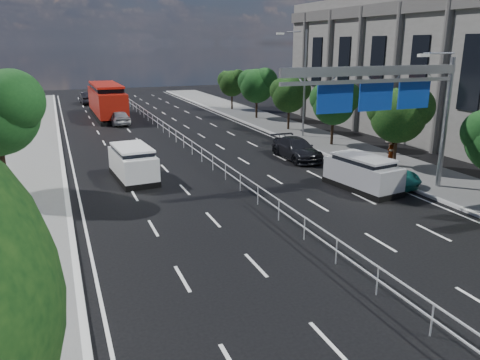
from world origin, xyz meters
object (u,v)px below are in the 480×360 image
silver_minivan (362,173)px  parked_car_dark (296,149)px  white_minivan (133,163)px  pedestrian_a (391,152)px  parked_car_teal (380,172)px  pedestrian_b (391,143)px  red_bus (107,100)px  overhead_gantry (390,90)px  near_car_silver (118,117)px  near_car_dark (87,98)px

silver_minivan → parked_car_dark: size_ratio=0.95×
white_minivan → pedestrian_a: size_ratio=2.80×
parked_car_teal → pedestrian_b: (5.23, 5.62, 0.25)m
red_bus → pedestrian_b: 31.66m
overhead_gantry → near_car_silver: (-9.98, 28.77, -4.86)m
white_minivan → red_bus: 26.18m
near_car_dark → parked_car_teal: near_car_dark is taller
near_car_dark → near_car_silver: bearing=92.2°
near_car_silver → white_minivan: bearing=77.9°
pedestrian_a → near_car_dark: bearing=-87.5°
near_car_silver → parked_car_dark: 21.93m
near_car_dark → parked_car_dark: near_car_dark is taller
red_bus → parked_car_dark: 27.10m
red_bus → near_car_silver: size_ratio=2.83×
overhead_gantry → near_car_silver: size_ratio=2.35×
overhead_gantry → red_bus: overhead_gantry is taller
silver_minivan → parked_car_teal: size_ratio=0.97×
silver_minivan → parked_car_teal: (1.67, 0.54, -0.25)m
parked_car_dark → pedestrian_a: pedestrian_a is taller
overhead_gantry → parked_car_dark: overhead_gantry is taller
near_car_silver → pedestrian_b: (16.64, -21.21, 0.19)m
overhead_gantry → near_car_dark: 49.23m
red_bus → near_car_silver: 5.59m
white_minivan → parked_car_dark: size_ratio=0.96×
red_bus → parked_car_dark: (10.14, -25.10, -1.18)m
near_car_silver → parked_car_dark: near_car_silver is taller
overhead_gantry → pedestrian_b: 11.11m
overhead_gantry → parked_car_dark: 10.35m
overhead_gantry → near_car_dark: overhead_gantry is taller
parked_car_teal → red_bus: bearing=102.3°
red_bus → pedestrian_a: 33.00m
pedestrian_a → red_bus: bearing=-81.3°
parked_car_teal → parked_car_dark: 7.37m
overhead_gantry → parked_car_teal: (1.43, 1.95, -4.92)m
silver_minivan → pedestrian_a: bearing=27.8°
silver_minivan → parked_car_dark: bearing=82.1°
near_car_silver → silver_minivan: 29.05m
red_bus → pedestrian_b: bearing=-58.0°
pedestrian_a → pedestrian_b: 3.63m
white_minivan → pedestrian_b: size_ratio=3.05×
pedestrian_b → white_minivan: bearing=31.5°
overhead_gantry → pedestrian_b: size_ratio=6.44×
silver_minivan → pedestrian_b: bearing=33.8°
white_minivan → pedestrian_b: (18.50, -0.54, -0.07)m
pedestrian_a → parked_car_dark: bearing=-61.4°
red_bus → pedestrian_a: (14.77, -29.49, -0.90)m
overhead_gantry → near_car_dark: bearing=103.6°
near_car_dark → parked_car_dark: size_ratio=0.99×
overhead_gantry → near_car_silver: bearing=109.1°
near_car_dark → silver_minivan: bearing=101.2°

